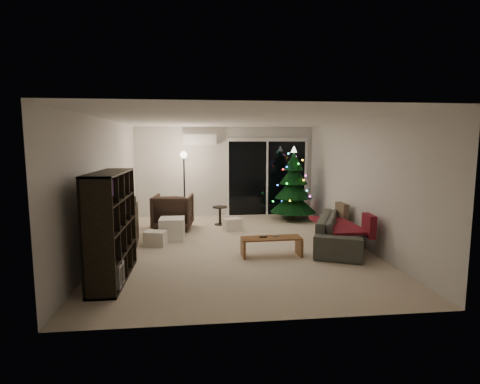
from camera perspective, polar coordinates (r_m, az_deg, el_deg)
The scene contains 18 objects.
room at distance 8.93m, azimuth 1.44°, elevation 0.80°, with size 6.50×7.51×2.60m.
bookshelf at distance 5.98m, azimuth -20.88°, elevation -4.94°, with size 0.41×1.63×1.63m, color black, non-canonical shape.
media_cabinet at distance 7.99m, azimuth -17.12°, elevation -4.84°, with size 0.47×1.26×0.79m, color black.
stereo at distance 7.90m, azimuth -17.26°, elevation -1.45°, with size 0.40×0.47×0.17m, color black.
armchair at distance 9.12m, azimuth -10.17°, elevation -2.96°, with size 0.90×0.92×0.84m, color #3B2D23.
ottoman at distance 8.17m, azimuth -10.31°, elevation -5.52°, with size 0.52×0.52×0.46m, color white.
cardboard_box_a at distance 7.77m, azimuth -12.76°, elevation -6.91°, with size 0.41×0.31×0.29m, color white.
cardboard_box_b at distance 8.89m, azimuth -1.19°, elevation -4.94°, with size 0.41×0.30×0.28m, color white.
side_table at distance 9.48m, azimuth -3.06°, elevation -3.61°, with size 0.37×0.37×0.47m, color black.
floor_lamp at distance 9.78m, azimuth -8.48°, elevation 0.57°, with size 0.29×0.29×1.78m, color black.
sofa at distance 7.69m, azimuth 15.21°, elevation -5.84°, with size 2.16×0.84×0.63m, color #2C2F28.
sofa_throw at distance 7.63m, azimuth 14.54°, elevation -4.84°, with size 0.67×1.56×0.05m, color maroon.
cushion_a at distance 8.33m, azimuth 15.24°, elevation -3.05°, with size 0.12×0.42×0.42m, color #7C6852.
cushion_b at distance 7.16m, azimuth 19.05°, elevation -4.89°, with size 0.12×0.42×0.42m, color maroon.
coffee_table at distance 6.93m, azimuth 4.79°, elevation -8.28°, with size 1.10×0.39×0.35m, color brown, non-canonical shape.
remote_a at distance 6.85m, azimuth 3.57°, elevation -6.85°, with size 0.14×0.04×0.02m, color black.
remote_b at distance 6.95m, azimuth 5.55°, elevation -6.68°, with size 0.13×0.04×0.02m, color slate.
christmas_tree at distance 10.04m, azimuth 8.14°, elevation 1.30°, with size 1.22×1.22×1.97m, color black.
Camera 1 is at (-0.73, -7.30, 2.05)m, focal length 28.00 mm.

